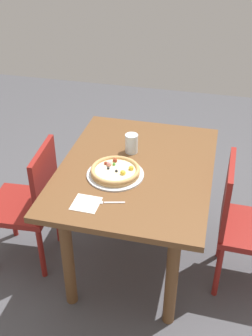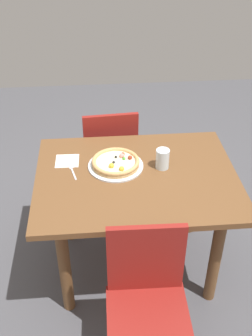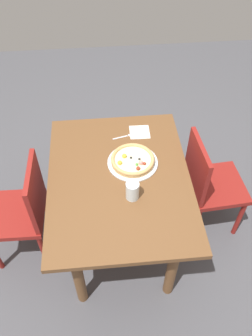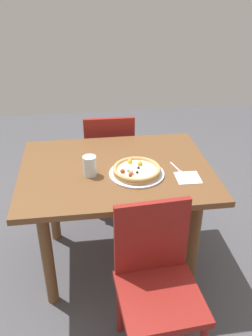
# 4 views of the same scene
# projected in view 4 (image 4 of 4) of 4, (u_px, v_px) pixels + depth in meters

# --- Properties ---
(ground_plane) EXTENTS (6.00, 6.00, 0.00)m
(ground_plane) POSITION_uv_depth(u_px,v_px,m) (117.00, 259.00, 2.55)
(ground_plane) COLOR #4C4C51
(dining_table) EXTENTS (1.17, 0.90, 0.76)m
(dining_table) POSITION_uv_depth(u_px,v_px,m) (116.00, 184.00, 2.24)
(dining_table) COLOR brown
(dining_table) RESTS_ON ground
(chair_near) EXTENTS (0.41, 0.41, 0.87)m
(chair_near) POSITION_uv_depth(u_px,v_px,m) (109.00, 158.00, 2.89)
(chair_near) COLOR maroon
(chair_near) RESTS_ON ground
(chair_far) EXTENTS (0.43, 0.43, 0.87)m
(chair_far) POSITION_uv_depth(u_px,v_px,m) (157.00, 280.00, 1.76)
(chair_far) COLOR maroon
(chair_far) RESTS_ON ground
(plate) EXTENTS (0.33, 0.33, 0.01)m
(plate) POSITION_uv_depth(u_px,v_px,m) (137.00, 174.00, 2.10)
(plate) COLOR silver
(plate) RESTS_ON dining_table
(pizza) EXTENTS (0.28, 0.28, 0.05)m
(pizza) POSITION_uv_depth(u_px,v_px,m) (137.00, 170.00, 2.09)
(pizza) COLOR tan
(pizza) RESTS_ON plate
(fork) EXTENTS (0.06, 0.16, 0.00)m
(fork) POSITION_uv_depth(u_px,v_px,m) (178.00, 170.00, 2.15)
(fork) COLOR silver
(fork) RESTS_ON dining_table
(drinking_glass) EXTENTS (0.08, 0.08, 0.12)m
(drinking_glass) POSITION_uv_depth(u_px,v_px,m) (90.00, 166.00, 2.07)
(drinking_glass) COLOR silver
(drinking_glass) RESTS_ON dining_table
(napkin) EXTENTS (0.14, 0.14, 0.00)m
(napkin) POSITION_uv_depth(u_px,v_px,m) (188.00, 178.00, 2.07)
(napkin) COLOR white
(napkin) RESTS_ON dining_table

